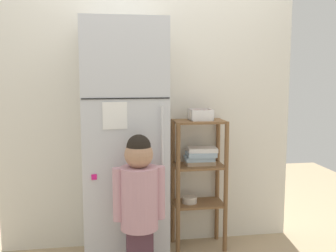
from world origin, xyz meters
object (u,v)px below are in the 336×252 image
child_standing (139,198)px  pantry_shelf_unit (199,170)px  refrigerator (124,145)px  fruit_bin (202,115)px

child_standing → pantry_shelf_unit: bearing=48.1°
refrigerator → pantry_shelf_unit: refrigerator is taller
pantry_shelf_unit → fruit_bin: size_ratio=5.97×
child_standing → pantry_shelf_unit: pantry_shelf_unit is taller
child_standing → fruit_bin: size_ratio=5.92×
refrigerator → child_standing: refrigerator is taller
pantry_shelf_unit → refrigerator: bearing=-165.8°
fruit_bin → refrigerator: bearing=-165.2°
refrigerator → fruit_bin: refrigerator is taller
pantry_shelf_unit → fruit_bin: 0.45m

